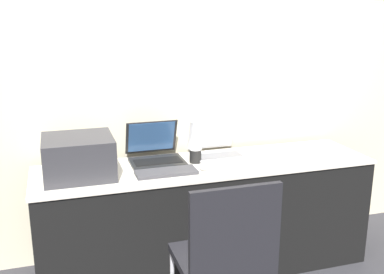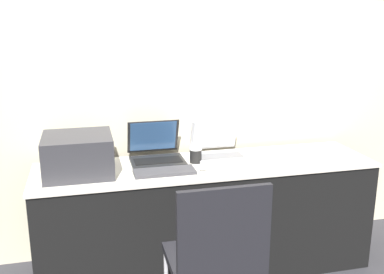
{
  "view_description": "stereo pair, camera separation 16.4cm",
  "coord_description": "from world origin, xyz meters",
  "px_view_note": "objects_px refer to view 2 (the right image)",
  "views": [
    {
      "loc": [
        -0.91,
        -2.35,
        1.68
      ],
      "look_at": [
        -0.09,
        0.3,
        0.93
      ],
      "focal_mm": 42.0,
      "sensor_mm": 36.0,
      "label": 1
    },
    {
      "loc": [
        -0.76,
        -2.39,
        1.68
      ],
      "look_at": [
        -0.09,
        0.3,
        0.93
      ],
      "focal_mm": 42.0,
      "sensor_mm": 36.0,
      "label": 2
    }
  ],
  "objects_px": {
    "coffee_cup": "(196,155)",
    "external_keyboard": "(164,172)",
    "laptop_right": "(218,148)",
    "chair": "(217,253)",
    "printer": "(78,153)",
    "mouse": "(204,168)",
    "laptop_left": "(156,152)"
  },
  "relations": [
    {
      "from": "printer",
      "to": "laptop_left",
      "type": "xyz_separation_m",
      "value": [
        0.5,
        0.16,
        -0.08
      ]
    },
    {
      "from": "laptop_left",
      "to": "external_keyboard",
      "type": "height_order",
      "value": "laptop_left"
    },
    {
      "from": "external_keyboard",
      "to": "mouse",
      "type": "xyz_separation_m",
      "value": [
        0.25,
        -0.01,
        0.0
      ]
    },
    {
      "from": "printer",
      "to": "mouse",
      "type": "height_order",
      "value": "printer"
    },
    {
      "from": "printer",
      "to": "laptop_right",
      "type": "xyz_separation_m",
      "value": [
        0.93,
        0.15,
        -0.08
      ]
    },
    {
      "from": "laptop_left",
      "to": "external_keyboard",
      "type": "bearing_deg",
      "value": -88.71
    },
    {
      "from": "printer",
      "to": "coffee_cup",
      "type": "height_order",
      "value": "printer"
    },
    {
      "from": "laptop_left",
      "to": "external_keyboard",
      "type": "relative_size",
      "value": 0.93
    },
    {
      "from": "external_keyboard",
      "to": "mouse",
      "type": "relative_size",
      "value": 5.53
    },
    {
      "from": "printer",
      "to": "laptop_left",
      "type": "distance_m",
      "value": 0.53
    },
    {
      "from": "laptop_right",
      "to": "external_keyboard",
      "type": "height_order",
      "value": "laptop_right"
    },
    {
      "from": "laptop_left",
      "to": "coffee_cup",
      "type": "distance_m",
      "value": 0.27
    },
    {
      "from": "laptop_left",
      "to": "chair",
      "type": "relative_size",
      "value": 0.37
    },
    {
      "from": "external_keyboard",
      "to": "mouse",
      "type": "height_order",
      "value": "mouse"
    },
    {
      "from": "mouse",
      "to": "laptop_left",
      "type": "bearing_deg",
      "value": 132.03
    },
    {
      "from": "printer",
      "to": "coffee_cup",
      "type": "bearing_deg",
      "value": 3.17
    },
    {
      "from": "printer",
      "to": "external_keyboard",
      "type": "xyz_separation_m",
      "value": [
        0.51,
        -0.12,
        -0.12
      ]
    },
    {
      "from": "laptop_right",
      "to": "external_keyboard",
      "type": "bearing_deg",
      "value": -147.81
    },
    {
      "from": "printer",
      "to": "chair",
      "type": "xyz_separation_m",
      "value": [
        0.64,
        -0.77,
        -0.33
      ]
    },
    {
      "from": "external_keyboard",
      "to": "coffee_cup",
      "type": "height_order",
      "value": "coffee_cup"
    },
    {
      "from": "coffee_cup",
      "to": "chair",
      "type": "relative_size",
      "value": 0.1
    },
    {
      "from": "laptop_left",
      "to": "mouse",
      "type": "height_order",
      "value": "laptop_left"
    },
    {
      "from": "laptop_right",
      "to": "laptop_left",
      "type": "bearing_deg",
      "value": 178.96
    },
    {
      "from": "chair",
      "to": "external_keyboard",
      "type": "bearing_deg",
      "value": 101.76
    },
    {
      "from": "printer",
      "to": "chair",
      "type": "bearing_deg",
      "value": -50.27
    },
    {
      "from": "laptop_left",
      "to": "chair",
      "type": "xyz_separation_m",
      "value": [
        0.14,
        -0.93,
        -0.25
      ]
    },
    {
      "from": "chair",
      "to": "laptop_left",
      "type": "bearing_deg",
      "value": 98.73
    },
    {
      "from": "printer",
      "to": "mouse",
      "type": "relative_size",
      "value": 6.02
    },
    {
      "from": "laptop_left",
      "to": "mouse",
      "type": "relative_size",
      "value": 5.15
    },
    {
      "from": "mouse",
      "to": "chair",
      "type": "height_order",
      "value": "chair"
    },
    {
      "from": "mouse",
      "to": "external_keyboard",
      "type": "bearing_deg",
      "value": 178.54
    },
    {
      "from": "coffee_cup",
      "to": "external_keyboard",
      "type": "bearing_deg",
      "value": -146.32
    }
  ]
}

